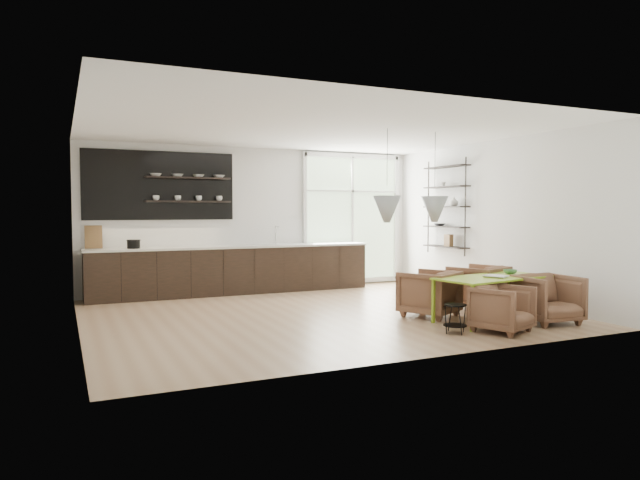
{
  "coord_description": "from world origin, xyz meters",
  "views": [
    {
      "loc": [
        -3.7,
        -8.15,
        1.63
      ],
      "look_at": [
        0.3,
        0.6,
        1.13
      ],
      "focal_mm": 32.0,
      "sensor_mm": 36.0,
      "label": 1
    }
  ],
  "objects": [
    {
      "name": "room",
      "position": [
        0.58,
        1.1,
        1.46
      ],
      "size": [
        7.02,
        6.01,
        2.91
      ],
      "color": "tan",
      "rests_on": "ground"
    },
    {
      "name": "kitchen_run",
      "position": [
        -0.7,
        2.69,
        0.6
      ],
      "size": [
        5.54,
        0.69,
        2.75
      ],
      "color": "black",
      "rests_on": "ground"
    },
    {
      "name": "right_shelving",
      "position": [
        3.36,
        1.17,
        1.65
      ],
      "size": [
        0.26,
        1.22,
        1.9
      ],
      "color": "black",
      "rests_on": "ground"
    },
    {
      "name": "dining_table",
      "position": [
        2.1,
        -1.62,
        0.61
      ],
      "size": [
        1.9,
        1.08,
        0.65
      ],
      "rotation": [
        0.0,
        0.0,
        0.16
      ],
      "color": "#87B11F",
      "rests_on": "ground"
    },
    {
      "name": "armchair_back_left",
      "position": [
        1.45,
        -0.94,
        0.36
      ],
      "size": [
        1.04,
        1.05,
        0.71
      ],
      "primitive_type": "imported",
      "rotation": [
        0.0,
        0.0,
        3.62
      ],
      "color": "brown",
      "rests_on": "ground"
    },
    {
      "name": "armchair_back_right",
      "position": [
        2.56,
        -0.75,
        0.37
      ],
      "size": [
        1.02,
        1.03,
        0.74
      ],
      "primitive_type": "imported",
      "rotation": [
        0.0,
        0.0,
        3.49
      ],
      "color": "brown",
      "rests_on": "ground"
    },
    {
      "name": "armchair_front_left",
      "position": [
        1.67,
        -2.29,
        0.31
      ],
      "size": [
        0.88,
        0.89,
        0.63
      ],
      "primitive_type": "imported",
      "rotation": [
        0.0,
        0.0,
        0.37
      ],
      "color": "brown",
      "rests_on": "ground"
    },
    {
      "name": "armchair_front_right",
      "position": [
        2.69,
        -2.1,
        0.35
      ],
      "size": [
        0.83,
        0.85,
        0.71
      ],
      "primitive_type": "imported",
      "rotation": [
        0.0,
        0.0,
        -0.1
      ],
      "color": "brown",
      "rests_on": "ground"
    },
    {
      "name": "wire_stool",
      "position": [
        1.04,
        -2.1,
        0.25
      ],
      "size": [
        0.31,
        0.31,
        0.39
      ],
      "rotation": [
        0.0,
        0.0,
        -0.17
      ],
      "color": "black",
      "rests_on": "ground"
    },
    {
      "name": "table_book",
      "position": [
        1.98,
        -1.74,
        0.67
      ],
      "size": [
        0.35,
        0.39,
        0.03
      ],
      "primitive_type": "imported",
      "rotation": [
        0.0,
        0.0,
        0.42
      ],
      "color": "white",
      "rests_on": "dining_table"
    },
    {
      "name": "table_bowl",
      "position": [
        2.6,
        -1.43,
        0.69
      ],
      "size": [
        0.27,
        0.27,
        0.06
      ],
      "primitive_type": "imported",
      "rotation": [
        0.0,
        0.0,
        0.38
      ],
      "color": "#477D4C",
      "rests_on": "dining_table"
    }
  ]
}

